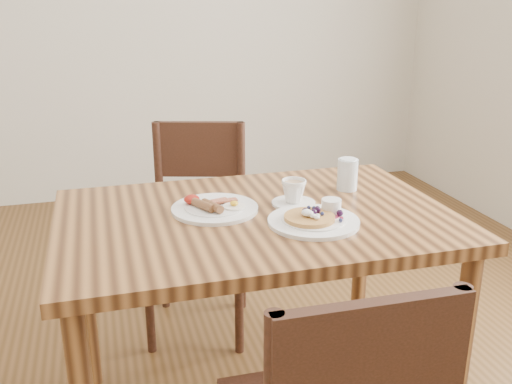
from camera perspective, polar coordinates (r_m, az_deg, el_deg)
dining_table at (r=1.79m, az=0.00°, el=-5.12°), size 1.20×0.80×0.75m
chair_far at (r=2.42m, az=-5.82°, el=-2.65°), size 0.52×0.52×0.88m
pancake_plate at (r=1.68m, az=5.89°, el=-2.64°), size 0.27×0.27×0.06m
breakfast_plate at (r=1.77m, az=-4.27°, el=-1.54°), size 0.27×0.27×0.04m
teacup_saucer at (r=1.82m, az=3.79°, el=-0.17°), size 0.14×0.14×0.08m
water_glass at (r=1.98m, az=9.13°, el=1.73°), size 0.07×0.07×0.11m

